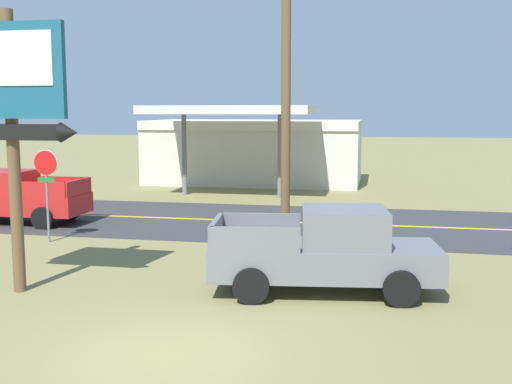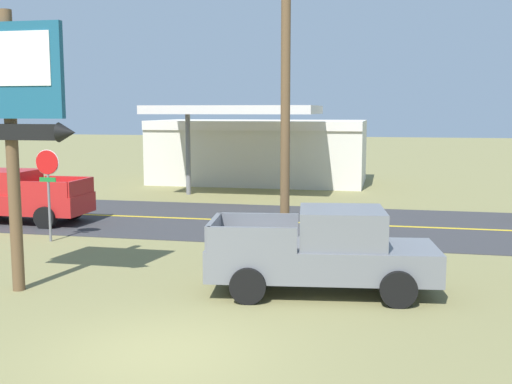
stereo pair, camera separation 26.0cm
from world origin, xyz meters
The scene contains 9 objects.
ground_plane centered at (0.00, 0.00, 0.00)m, with size 180.00×180.00×0.00m, color olive.
road_asphalt centered at (0.00, 13.00, 0.01)m, with size 140.00×8.00×0.02m, color #333335.
road_centre_line centered at (0.00, 13.00, 0.02)m, with size 126.00×0.20×0.01m, color gold.
motel_sign centered at (-4.55, 2.85, 4.38)m, with size 3.11×0.54×6.40m.
stop_sign centered at (-6.77, 8.10, 2.03)m, with size 0.80×0.08×2.95m.
utility_pole centered at (0.98, 7.27, 5.13)m, with size 1.84×0.26×9.66m.
gas_station centered at (-3.56, 25.44, 1.94)m, with size 12.00×11.50×4.40m.
pickup_grey_parked_on_lawn centered at (2.40, 4.29, 0.96)m, with size 5.41×2.73×1.96m.
pickup_red_on_road centered at (-9.75, 11.00, 0.96)m, with size 5.20×2.24×1.96m.
Camera 2 is at (3.78, -9.76, 4.19)m, focal length 43.84 mm.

